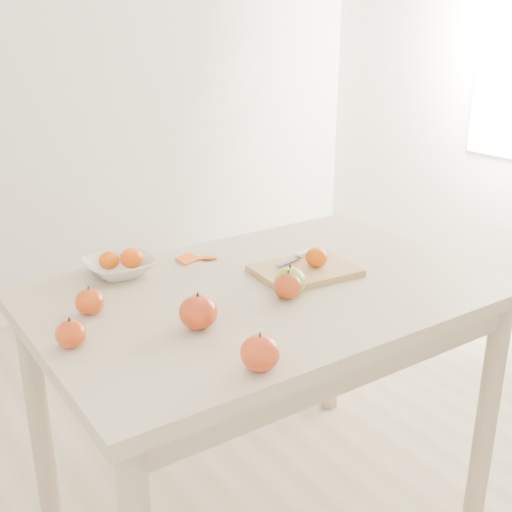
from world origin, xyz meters
TOP-DOWN VIEW (x-y plane):
  - table at (0.00, 0.00)m, footprint 1.20×0.80m
  - cutting_board at (0.14, 0.01)m, footprint 0.28×0.22m
  - board_tangerine at (0.17, 0.00)m, footprint 0.06×0.06m
  - fruit_bowl at (-0.28, 0.30)m, footprint 0.19×0.19m
  - bowl_tangerine_near at (-0.31, 0.31)m, footprint 0.06×0.06m
  - bowl_tangerine_far at (-0.25, 0.28)m, footprint 0.06×0.06m
  - orange_peel_a at (-0.08, 0.28)m, footprint 0.07×0.06m
  - orange_peel_b at (-0.02, 0.26)m, footprint 0.06×0.05m
  - paring_knife at (0.19, 0.08)m, footprint 0.17×0.06m
  - apple_green at (0.02, -0.08)m, footprint 0.08×0.08m
  - apple_red_d at (-0.53, -0.03)m, footprint 0.07×0.07m
  - apple_red_c at (-0.25, -0.34)m, footprint 0.08×0.08m
  - apple_red_a at (-0.44, 0.10)m, footprint 0.07×0.07m
  - apple_red_e at (0.00, -0.09)m, footprint 0.07×0.07m
  - apple_red_b at (-0.26, -0.11)m, footprint 0.09×0.09m

SIDE VIEW (x-z plane):
  - table at x=0.00m, z-range 0.28..1.03m
  - orange_peel_a at x=-0.08m, z-range 0.75..0.76m
  - orange_peel_b at x=-0.02m, z-range 0.75..0.76m
  - cutting_board at x=0.14m, z-range 0.75..0.77m
  - fruit_bowl at x=-0.28m, z-range 0.75..0.80m
  - paring_knife at x=0.19m, z-range 0.77..0.78m
  - apple_red_d at x=-0.53m, z-range 0.75..0.81m
  - apple_red_a at x=-0.44m, z-range 0.75..0.81m
  - apple_red_e at x=0.00m, z-range 0.75..0.82m
  - apple_red_c at x=-0.25m, z-range 0.75..0.82m
  - apple_green at x=0.02m, z-range 0.75..0.82m
  - apple_red_b at x=-0.26m, z-range 0.75..0.83m
  - bowl_tangerine_near at x=-0.31m, z-range 0.77..0.82m
  - board_tangerine at x=0.17m, z-range 0.77..0.82m
  - bowl_tangerine_far at x=-0.25m, z-range 0.77..0.82m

